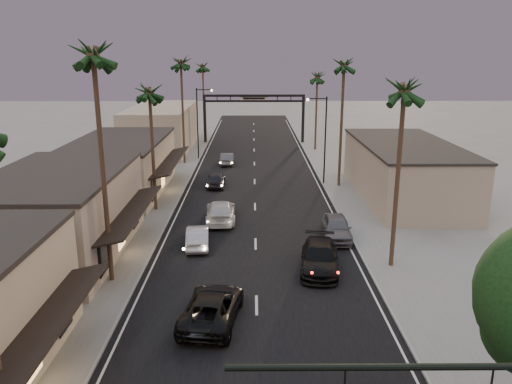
{
  "coord_description": "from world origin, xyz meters",
  "views": [
    {
      "loc": [
        -0.19,
        -5.29,
        13.09
      ],
      "look_at": [
        0.06,
        32.88,
        2.5
      ],
      "focal_mm": 35.0,
      "sensor_mm": 36.0,
      "label": 1
    }
  ],
  "objects_px": {
    "arch": "(254,106)",
    "palm_rb": "(344,61)",
    "palm_ld": "(181,60)",
    "oncoming_pickup": "(212,307)",
    "streetlight_left": "(200,118)",
    "palm_ra": "(405,84)",
    "curbside_black": "(319,258)",
    "palm_rc": "(317,74)",
    "palm_far": "(203,64)",
    "palm_lc": "(149,87)",
    "palm_lb": "(93,48)",
    "oncoming_silver": "(198,236)",
    "streetlight_right": "(323,133)"
  },
  "relations": [
    {
      "from": "streetlight_left",
      "to": "oncoming_pickup",
      "type": "xyz_separation_m",
      "value": [
        4.66,
        -40.63,
        -4.55
      ]
    },
    {
      "from": "palm_ld",
      "to": "palm_rb",
      "type": "bearing_deg",
      "value": -32.6
    },
    {
      "from": "palm_lb",
      "to": "palm_ld",
      "type": "xyz_separation_m",
      "value": [
        0.0,
        33.0,
        -0.97
      ]
    },
    {
      "from": "palm_rc",
      "to": "oncoming_pickup",
      "type": "height_order",
      "value": "palm_rc"
    },
    {
      "from": "palm_lb",
      "to": "oncoming_pickup",
      "type": "xyz_separation_m",
      "value": [
        6.34,
        -4.63,
        -12.6
      ]
    },
    {
      "from": "streetlight_left",
      "to": "palm_lc",
      "type": "bearing_deg",
      "value": -94.37
    },
    {
      "from": "palm_rc",
      "to": "palm_far",
      "type": "height_order",
      "value": "palm_far"
    },
    {
      "from": "palm_lc",
      "to": "oncoming_silver",
      "type": "height_order",
      "value": "palm_lc"
    },
    {
      "from": "oncoming_silver",
      "to": "oncoming_pickup",
      "type": "bearing_deg",
      "value": 95.17
    },
    {
      "from": "arch",
      "to": "curbside_black",
      "type": "relative_size",
      "value": 2.68
    },
    {
      "from": "palm_lb",
      "to": "oncoming_pickup",
      "type": "relative_size",
      "value": 2.7
    },
    {
      "from": "oncoming_silver",
      "to": "curbside_black",
      "type": "bearing_deg",
      "value": 148.39
    },
    {
      "from": "arch",
      "to": "palm_rb",
      "type": "distance_m",
      "value": 28.24
    },
    {
      "from": "palm_lb",
      "to": "palm_far",
      "type": "distance_m",
      "value": 56.03
    },
    {
      "from": "palm_lc",
      "to": "palm_ld",
      "type": "distance_m",
      "value": 19.1
    },
    {
      "from": "oncoming_silver",
      "to": "arch",
      "type": "bearing_deg",
      "value": -100.39
    },
    {
      "from": "palm_ra",
      "to": "palm_rc",
      "type": "xyz_separation_m",
      "value": [
        0.0,
        40.0,
        -0.97
      ]
    },
    {
      "from": "palm_ra",
      "to": "oncoming_pickup",
      "type": "height_order",
      "value": "palm_ra"
    },
    {
      "from": "palm_lb",
      "to": "palm_ld",
      "type": "distance_m",
      "value": 33.01
    },
    {
      "from": "palm_ld",
      "to": "oncoming_pickup",
      "type": "relative_size",
      "value": 2.52
    },
    {
      "from": "palm_rc",
      "to": "oncoming_silver",
      "type": "distance_m",
      "value": 39.74
    },
    {
      "from": "streetlight_left",
      "to": "palm_ra",
      "type": "bearing_deg",
      "value": -65.46
    },
    {
      "from": "palm_rb",
      "to": "palm_lc",
      "type": "bearing_deg",
      "value": -155.06
    },
    {
      "from": "palm_rc",
      "to": "oncoming_pickup",
      "type": "xyz_separation_m",
      "value": [
        -10.86,
        -46.63,
        -9.69
      ]
    },
    {
      "from": "palm_rc",
      "to": "streetlight_left",
      "type": "bearing_deg",
      "value": -158.86
    },
    {
      "from": "palm_rb",
      "to": "curbside_black",
      "type": "distance_m",
      "value": 23.94
    },
    {
      "from": "oncoming_silver",
      "to": "streetlight_right",
      "type": "bearing_deg",
      "value": -127.23
    },
    {
      "from": "palm_lc",
      "to": "palm_rb",
      "type": "relative_size",
      "value": 0.86
    },
    {
      "from": "oncoming_pickup",
      "to": "palm_far",
      "type": "bearing_deg",
      "value": -76.49
    },
    {
      "from": "palm_ld",
      "to": "palm_ra",
      "type": "bearing_deg",
      "value": -60.98
    },
    {
      "from": "arch",
      "to": "palm_rc",
      "type": "distance_m",
      "value": 11.59
    },
    {
      "from": "palm_lb",
      "to": "palm_ld",
      "type": "relative_size",
      "value": 1.07
    },
    {
      "from": "palm_ld",
      "to": "palm_ra",
      "type": "xyz_separation_m",
      "value": [
        17.2,
        -31.0,
        -0.97
      ]
    },
    {
      "from": "palm_rb",
      "to": "oncoming_pickup",
      "type": "height_order",
      "value": "palm_rb"
    },
    {
      "from": "palm_ra",
      "to": "curbside_black",
      "type": "bearing_deg",
      "value": -174.77
    },
    {
      "from": "palm_lb",
      "to": "palm_ra",
      "type": "distance_m",
      "value": 17.42
    },
    {
      "from": "arch",
      "to": "oncoming_silver",
      "type": "height_order",
      "value": "arch"
    },
    {
      "from": "streetlight_left",
      "to": "curbside_black",
      "type": "relative_size",
      "value": 1.59
    },
    {
      "from": "streetlight_left",
      "to": "palm_far",
      "type": "bearing_deg",
      "value": 93.95
    },
    {
      "from": "streetlight_left",
      "to": "curbside_black",
      "type": "xyz_separation_m",
      "value": [
        10.89,
        -34.42,
        -4.51
      ]
    },
    {
      "from": "oncoming_pickup",
      "to": "arch",
      "type": "bearing_deg",
      "value": -84.64
    },
    {
      "from": "curbside_black",
      "to": "palm_rc",
      "type": "bearing_deg",
      "value": 90.66
    },
    {
      "from": "streetlight_right",
      "to": "palm_far",
      "type": "bearing_deg",
      "value": 114.76
    },
    {
      "from": "streetlight_right",
      "to": "streetlight_left",
      "type": "relative_size",
      "value": 1.0
    },
    {
      "from": "palm_ld",
      "to": "palm_rc",
      "type": "height_order",
      "value": "palm_ld"
    },
    {
      "from": "curbside_black",
      "to": "palm_ra",
      "type": "bearing_deg",
      "value": 12.43
    },
    {
      "from": "palm_ra",
      "to": "arch",
      "type": "bearing_deg",
      "value": 100.59
    },
    {
      "from": "palm_ld",
      "to": "curbside_black",
      "type": "xyz_separation_m",
      "value": [
        12.57,
        -31.42,
        -11.59
      ]
    },
    {
      "from": "palm_lc",
      "to": "palm_rc",
      "type": "distance_m",
      "value": 32.86
    },
    {
      "from": "palm_ld",
      "to": "oncoming_pickup",
      "type": "distance_m",
      "value": 39.89
    }
  ]
}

